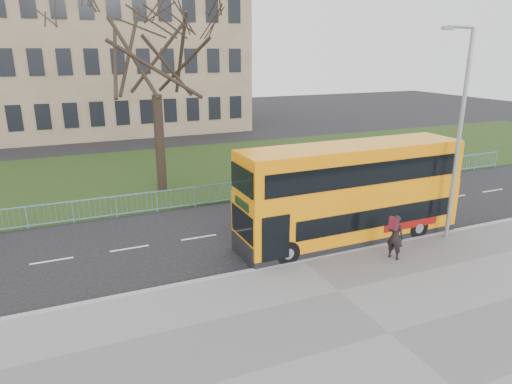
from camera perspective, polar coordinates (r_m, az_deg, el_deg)
ground at (r=19.31m, az=3.59°, el=-6.99°), size 120.00×120.00×0.00m
pavement at (r=14.34m, az=16.29°, el=-16.76°), size 80.00×10.50×0.12m
kerb at (r=18.04m, az=5.82°, el=-8.63°), size 80.00×0.20×0.14m
grass_verge at (r=32.02m, az=-7.93°, el=2.86°), size 80.00×15.40×0.08m
guard_railing at (r=24.80m, az=-3.21°, el=-0.05°), size 40.00×0.12×1.10m
bare_tree at (r=26.20m, az=-12.46°, el=14.10°), size 9.20×9.20×13.14m
civic_building at (r=50.78m, az=-20.47°, el=15.20°), size 30.00×15.00×14.00m
yellow_bus at (r=19.70m, az=11.78°, el=0.12°), size 9.97×2.51×4.17m
pedestrian at (r=18.55m, az=17.00°, el=-5.39°), size 0.67×0.78×1.79m
street_lamp at (r=20.35m, az=23.99°, el=7.21°), size 1.84×0.41×8.69m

